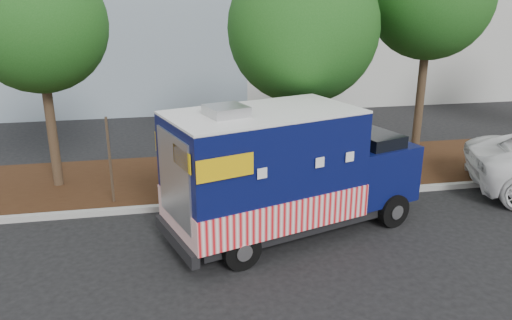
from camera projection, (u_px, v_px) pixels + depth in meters
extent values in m
plane|color=black|center=(251.00, 227.00, 11.85)|extent=(120.00, 120.00, 0.00)
cube|color=#9E9E99|center=(242.00, 202.00, 13.13)|extent=(120.00, 0.18, 0.15)
cube|color=black|center=(231.00, 175.00, 15.09)|extent=(120.00, 4.00, 0.15)
cylinder|color=#38281C|center=(51.00, 127.00, 13.61)|extent=(0.26, 0.26, 3.66)
sphere|color=#1D5217|center=(38.00, 24.00, 12.75)|extent=(3.54, 3.54, 3.54)
cylinder|color=#38281C|center=(300.00, 125.00, 14.37)|extent=(0.26, 0.26, 3.37)
sphere|color=#1D5217|center=(303.00, 28.00, 13.51)|extent=(4.13, 4.13, 4.13)
cylinder|color=#38281C|center=(420.00, 100.00, 15.58)|extent=(0.26, 0.26, 4.28)
cube|color=#473828|center=(110.00, 163.00, 12.64)|extent=(0.06, 0.06, 2.40)
cube|color=black|center=(295.00, 213.00, 11.67)|extent=(5.69, 3.40, 0.27)
cube|color=#090F43|center=(263.00, 165.00, 10.85)|extent=(4.53, 3.35, 2.31)
cube|color=red|center=(263.00, 200.00, 11.11)|extent=(4.58, 3.42, 0.72)
cube|color=white|center=(263.00, 112.00, 10.48)|extent=(4.53, 3.35, 0.06)
cube|color=#B7B7BA|center=(226.00, 111.00, 10.05)|extent=(0.97, 0.97, 0.21)
cube|color=#090F43|center=(364.00, 167.00, 12.34)|extent=(2.28, 2.50, 1.35)
cube|color=black|center=(365.00, 142.00, 12.11)|extent=(1.49, 2.08, 0.63)
cube|color=black|center=(390.00, 178.00, 12.88)|extent=(0.67, 1.85, 0.29)
cube|color=black|center=(176.00, 240.00, 10.32)|extent=(0.83, 2.11, 0.27)
cube|color=#B7B7BA|center=(174.00, 179.00, 9.91)|extent=(0.57, 1.66, 1.83)
cube|color=#B7B7BA|center=(250.00, 148.00, 11.92)|extent=(1.66, 0.57, 1.06)
cube|color=#E3B10B|center=(225.00, 168.00, 9.07)|extent=(1.10, 0.37, 0.43)
cube|color=#E3B10B|center=(181.00, 138.00, 10.98)|extent=(1.10, 0.37, 0.43)
cylinder|color=black|center=(393.00, 210.00, 11.82)|extent=(0.85, 0.51, 0.81)
cylinder|color=black|center=(341.00, 184.00, 13.45)|extent=(0.85, 0.51, 0.81)
cylinder|color=black|center=(241.00, 250.00, 9.97)|extent=(0.85, 0.51, 0.81)
cylinder|color=black|center=(203.00, 214.00, 11.60)|extent=(0.85, 0.51, 0.81)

